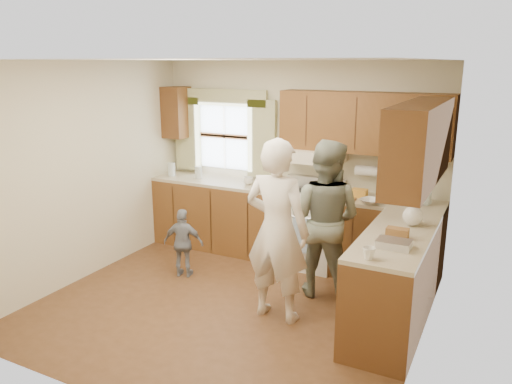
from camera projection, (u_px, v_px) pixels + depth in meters
The scene contains 6 objects.
room at pixel (229, 190), 4.94m from camera, with size 3.80×3.80×3.80m.
kitchen_fixtures at pixel (323, 210), 5.70m from camera, with size 3.80×2.25×2.15m.
stove at pixel (308, 228), 6.24m from camera, with size 0.76×0.67×1.07m.
woman_left at pixel (277, 231), 4.80m from camera, with size 0.66×0.43×1.81m, color silver.
woman_right at pixel (324, 219), 5.32m from camera, with size 0.83×0.65×1.71m, color #243E26.
child at pixel (183, 243), 5.87m from camera, with size 0.48×0.20×0.83m, color gray.
Camera 1 is at (2.41, -4.14, 2.48)m, focal length 35.00 mm.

